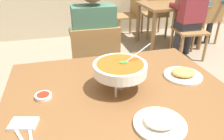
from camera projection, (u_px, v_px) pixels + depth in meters
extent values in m
cube|color=brown|center=(118.00, 92.00, 1.24)|extent=(1.28, 0.99, 0.04)
cylinder|color=brown|center=(31.00, 112.00, 1.65)|extent=(0.07, 0.07, 0.70)
cylinder|color=brown|center=(166.00, 91.00, 1.91)|extent=(0.07, 0.07, 0.70)
cube|color=olive|center=(94.00, 69.00, 2.12)|extent=(0.44, 0.44, 0.03)
cube|color=olive|center=(97.00, 54.00, 1.84)|extent=(0.42, 0.04, 0.45)
cylinder|color=olive|center=(108.00, 77.00, 2.43)|extent=(0.04, 0.04, 0.42)
cylinder|color=olive|center=(75.00, 81.00, 2.34)|extent=(0.04, 0.04, 0.42)
cylinder|color=olive|center=(117.00, 95.00, 2.10)|extent=(0.04, 0.04, 0.42)
cylinder|color=olive|center=(79.00, 101.00, 2.02)|extent=(0.04, 0.04, 0.42)
cylinder|color=#2D2D38|center=(103.00, 84.00, 2.26)|extent=(0.10, 0.10, 0.45)
cylinder|color=#2D2D38|center=(85.00, 87.00, 2.21)|extent=(0.10, 0.10, 0.45)
cube|color=#2D2D38|center=(94.00, 63.00, 2.07)|extent=(0.32, 0.32, 0.12)
cube|color=#3D6B56|center=(94.00, 35.00, 1.85)|extent=(0.36, 0.20, 0.50)
cylinder|color=#3D6B56|center=(107.00, 32.00, 2.08)|extent=(0.08, 0.28, 0.08)
cylinder|color=#3D6B56|center=(74.00, 35.00, 2.01)|extent=(0.08, 0.28, 0.08)
cylinder|color=silver|center=(135.00, 79.00, 1.23)|extent=(0.01, 0.01, 0.10)
cylinder|color=silver|center=(109.00, 75.00, 1.27)|extent=(0.01, 0.01, 0.10)
cylinder|color=silver|center=(116.00, 89.00, 1.14)|extent=(0.01, 0.01, 0.10)
torus|color=silver|center=(120.00, 73.00, 1.19)|extent=(0.21, 0.21, 0.01)
cylinder|color=#B2B2B7|center=(120.00, 86.00, 1.23)|extent=(0.05, 0.05, 0.04)
cone|color=orange|center=(120.00, 81.00, 1.21)|extent=(0.02, 0.02, 0.04)
cylinder|color=white|center=(120.00, 68.00, 1.18)|extent=(0.30, 0.30, 0.06)
cylinder|color=#B75119|center=(120.00, 64.00, 1.17)|extent=(0.26, 0.26, 0.01)
ellipsoid|color=#388433|center=(124.00, 63.00, 1.17)|extent=(0.05, 0.03, 0.01)
cylinder|color=silver|center=(135.00, 55.00, 1.19)|extent=(0.18, 0.01, 0.13)
cylinder|color=white|center=(160.00, 124.00, 0.96)|extent=(0.24, 0.24, 0.01)
ellipsoid|color=white|center=(160.00, 120.00, 0.94)|extent=(0.15, 0.13, 0.04)
cylinder|color=white|center=(183.00, 76.00, 1.35)|extent=(0.24, 0.24, 0.01)
ellipsoid|color=tan|center=(183.00, 72.00, 1.34)|extent=(0.15, 0.13, 0.04)
cylinder|color=white|center=(43.00, 96.00, 1.15)|extent=(0.09, 0.09, 0.02)
cylinder|color=maroon|center=(43.00, 95.00, 1.14)|extent=(0.07, 0.07, 0.01)
cube|color=white|center=(24.00, 124.00, 0.96)|extent=(0.14, 0.11, 0.02)
cube|color=silver|center=(18.00, 133.00, 0.91)|extent=(0.08, 0.16, 0.01)
cube|color=silver|center=(30.00, 131.00, 0.92)|extent=(0.04, 0.17, 0.01)
cube|color=brown|center=(171.00, 5.00, 3.59)|extent=(1.00, 0.80, 0.04)
cylinder|color=brown|center=(153.00, 34.00, 3.37)|extent=(0.07, 0.07, 0.70)
cylinder|color=brown|center=(202.00, 30.00, 3.57)|extent=(0.07, 0.07, 0.70)
cylinder|color=brown|center=(138.00, 23.00, 3.96)|extent=(0.07, 0.07, 0.70)
cylinder|color=brown|center=(180.00, 20.00, 4.15)|extent=(0.07, 0.07, 0.70)
cube|color=olive|center=(204.00, 19.00, 3.86)|extent=(0.48, 0.48, 0.03)
cube|color=olive|center=(215.00, 8.00, 3.59)|extent=(0.42, 0.08, 0.45)
cylinder|color=olive|center=(202.00, 27.00, 4.18)|extent=(0.04, 0.04, 0.42)
cylinder|color=olive|center=(187.00, 29.00, 4.07)|extent=(0.04, 0.04, 0.42)
cylinder|color=olive|center=(217.00, 33.00, 3.87)|extent=(0.04, 0.04, 0.42)
cylinder|color=olive|center=(200.00, 35.00, 3.75)|extent=(0.04, 0.04, 0.42)
cube|color=olive|center=(190.00, 31.00, 3.24)|extent=(0.49, 0.49, 0.03)
cube|color=olive|center=(187.00, 12.00, 3.30)|extent=(0.42, 0.09, 0.45)
cylinder|color=olive|center=(181.00, 50.00, 3.15)|extent=(0.04, 0.04, 0.42)
cylinder|color=olive|center=(205.00, 48.00, 3.20)|extent=(0.04, 0.04, 0.42)
cylinder|color=olive|center=(171.00, 41.00, 3.48)|extent=(0.04, 0.04, 0.42)
cylinder|color=olive|center=(193.00, 40.00, 3.53)|extent=(0.04, 0.04, 0.42)
cube|color=olive|center=(125.00, 16.00, 4.09)|extent=(0.47, 0.47, 0.03)
cube|color=olive|center=(136.00, 2.00, 4.03)|extent=(0.06, 0.42, 0.45)
cylinder|color=olive|center=(113.00, 26.00, 4.30)|extent=(0.04, 0.04, 0.42)
cylinder|color=olive|center=(119.00, 31.00, 3.98)|extent=(0.04, 0.04, 0.42)
cylinder|color=olive|center=(130.00, 24.00, 4.40)|extent=(0.04, 0.04, 0.42)
cylinder|color=olive|center=(138.00, 29.00, 4.08)|extent=(0.04, 0.04, 0.42)
cube|color=olive|center=(155.00, 14.00, 4.20)|extent=(0.47, 0.47, 0.03)
cube|color=olive|center=(160.00, 4.00, 3.92)|extent=(0.42, 0.07, 0.45)
cylinder|color=olive|center=(159.00, 23.00, 4.50)|extent=(0.04, 0.04, 0.42)
cylinder|color=olive|center=(142.00, 23.00, 4.44)|extent=(0.04, 0.04, 0.42)
cylinder|color=olive|center=(166.00, 28.00, 4.17)|extent=(0.04, 0.04, 0.42)
cylinder|color=olive|center=(148.00, 29.00, 4.11)|extent=(0.04, 0.04, 0.42)
cylinder|color=#2D2D38|center=(199.00, 32.00, 3.86)|extent=(0.10, 0.10, 0.45)
cylinder|color=#2D2D38|center=(209.00, 31.00, 3.91)|extent=(0.10, 0.10, 0.45)
cube|color=#2D2D38|center=(206.00, 16.00, 3.79)|extent=(0.32, 0.32, 0.12)
cylinder|color=teal|center=(205.00, 2.00, 3.53)|extent=(0.08, 0.28, 0.08)
cylinder|color=teal|center=(222.00, 1.00, 3.60)|extent=(0.08, 0.28, 0.08)
cylinder|color=#2D2D38|center=(188.00, 41.00, 3.46)|extent=(0.10, 0.10, 0.45)
cylinder|color=#2D2D38|center=(177.00, 42.00, 3.42)|extent=(0.10, 0.10, 0.45)
cube|color=#2D2D38|center=(187.00, 25.00, 3.27)|extent=(0.32, 0.32, 0.12)
cube|color=maroon|center=(193.00, 5.00, 3.06)|extent=(0.36, 0.20, 0.50)
cylinder|color=maroon|center=(194.00, 5.00, 3.29)|extent=(0.08, 0.28, 0.08)
cylinder|color=maroon|center=(176.00, 6.00, 3.22)|extent=(0.08, 0.28, 0.08)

